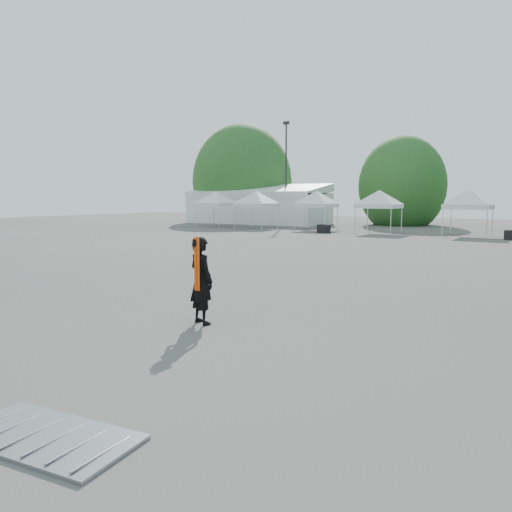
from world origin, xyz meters
The scene contains 14 objects.
ground centered at (0.00, 0.00, 0.00)m, with size 120.00×120.00×0.00m, color #474442.
marquee centered at (-22.00, 35.00, 1.97)m, with size 15.00×6.25×4.23m.
light_pole_west centered at (-18.00, 34.00, 5.77)m, with size 0.60×0.25×10.30m.
tree_far_w centered at (-26.00, 38.00, 4.54)m, with size 4.80×4.80×7.30m.
tree_mid_w centered at (-8.00, 40.00, 3.93)m, with size 4.16×4.16×6.33m.
tent_a centered at (-22.19, 27.83, 3.06)m, with size 4.22×4.22×3.88m.
tent_b centered at (-17.49, 27.57, 3.06)m, with size 4.36×4.36×3.88m.
tent_c centered at (-11.98, 28.52, 3.06)m, with size 4.17×4.17×3.88m.
tent_d centered at (-6.08, 27.34, 3.06)m, with size 4.22×4.22×3.88m.
tent_e centered at (0.36, 27.54, 3.06)m, with size 4.33×4.33×3.88m.
man centered at (-0.15, -2.19, 0.96)m, with size 0.81×0.66×1.91m.
barrier_mid centered at (1.64, -7.30, 0.03)m, with size 2.24×1.30×0.07m.
crate_west centered at (-9.71, 25.12, 0.33)m, with size 0.86×0.67×0.67m, color black.
crate_mid centered at (3.40, 25.79, 0.32)m, with size 0.82×0.64×0.64m, color black.
Camera 1 is at (6.55, -10.59, 2.74)m, focal length 35.00 mm.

